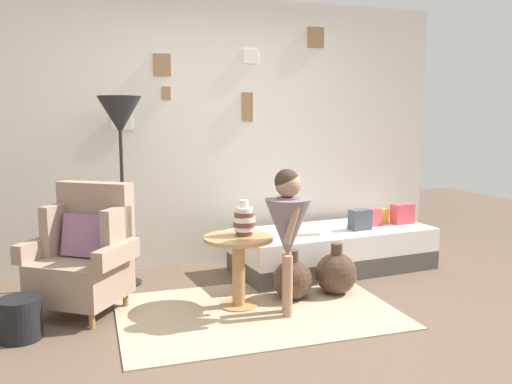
% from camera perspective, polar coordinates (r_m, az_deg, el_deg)
% --- Properties ---
extents(ground_plane, '(12.00, 12.00, 0.00)m').
position_cam_1_polar(ground_plane, '(3.69, 2.34, -15.33)').
color(ground_plane, brown).
extents(gallery_wall, '(4.80, 0.12, 2.60)m').
position_cam_1_polar(gallery_wall, '(5.26, -4.89, 6.28)').
color(gallery_wall, silver).
rests_on(gallery_wall, ground).
extents(rug, '(2.06, 1.37, 0.01)m').
position_cam_1_polar(rug, '(4.11, 0.09, -12.74)').
color(rug, tan).
rests_on(rug, ground).
extents(armchair, '(0.90, 0.85, 0.97)m').
position_cam_1_polar(armchair, '(4.21, -17.96, -6.44)').
color(armchair, '#9E7042').
rests_on(armchair, ground).
extents(daybed, '(1.97, 0.99, 0.40)m').
position_cam_1_polar(daybed, '(5.19, 8.32, -6.12)').
color(daybed, '#4C4742').
rests_on(daybed, ground).
extents(pillow_head, '(0.23, 0.14, 0.20)m').
position_cam_1_polar(pillow_head, '(5.52, 15.51, -2.28)').
color(pillow_head, '#D64C56').
rests_on(pillow_head, daybed).
extents(pillow_mid, '(0.18, 0.14, 0.15)m').
position_cam_1_polar(pillow_mid, '(5.47, 13.09, -2.57)').
color(pillow_mid, orange).
rests_on(pillow_mid, daybed).
extents(pillow_back, '(0.23, 0.17, 0.17)m').
position_cam_1_polar(pillow_back, '(5.33, 12.23, -2.69)').
color(pillow_back, '#D64C56').
rests_on(pillow_back, daybed).
extents(pillow_extra, '(0.22, 0.15, 0.20)m').
position_cam_1_polar(pillow_extra, '(5.13, 11.16, -2.95)').
color(pillow_extra, '#474C56').
rests_on(pillow_extra, daybed).
extents(side_table, '(0.54, 0.54, 0.56)m').
position_cam_1_polar(side_table, '(4.10, -1.90, -7.05)').
color(side_table, tan).
rests_on(side_table, ground).
extents(vase_striped, '(0.17, 0.17, 0.28)m').
position_cam_1_polar(vase_striped, '(4.08, -1.30, -3.11)').
color(vase_striped, brown).
rests_on(vase_striped, side_table).
extents(floor_lamp, '(0.37, 0.37, 1.64)m').
position_cam_1_polar(floor_lamp, '(4.66, -14.46, 7.18)').
color(floor_lamp, black).
rests_on(floor_lamp, ground).
extents(person_child, '(0.34, 0.34, 1.10)m').
position_cam_1_polar(person_child, '(3.86, 3.45, -3.37)').
color(person_child, '#A37A60').
rests_on(person_child, ground).
extents(book_on_daybed, '(0.24, 0.19, 0.03)m').
position_cam_1_polar(book_on_daybed, '(4.85, 5.39, -4.45)').
color(book_on_daybed, '#A9A68E').
rests_on(book_on_daybed, daybed).
extents(demijohn_near, '(0.32, 0.32, 0.41)m').
position_cam_1_polar(demijohn_near, '(4.33, 3.97, -9.39)').
color(demijohn_near, '#473323').
rests_on(demijohn_near, ground).
extents(demijohn_far, '(0.35, 0.35, 0.43)m').
position_cam_1_polar(demijohn_far, '(4.50, 8.64, -8.65)').
color(demijohn_far, '#473323').
rests_on(demijohn_far, ground).
extents(magazine_basket, '(0.28, 0.28, 0.28)m').
position_cam_1_polar(magazine_basket, '(3.93, -24.09, -12.38)').
color(magazine_basket, black).
rests_on(magazine_basket, ground).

